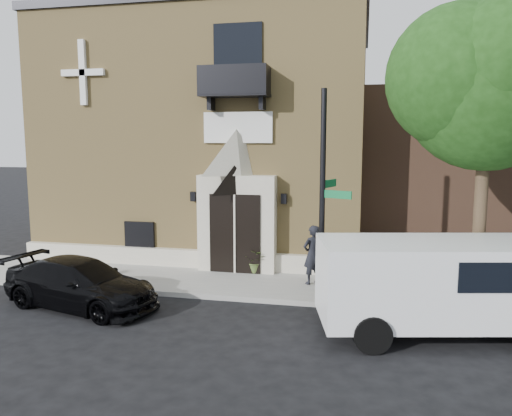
{
  "coord_description": "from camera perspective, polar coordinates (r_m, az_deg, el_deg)",
  "views": [
    {
      "loc": [
        3.06,
        -13.06,
        4.5
      ],
      "look_at": [
        -0.19,
        2.0,
        2.39
      ],
      "focal_mm": 35.0,
      "sensor_mm": 36.0,
      "label": 1
    }
  ],
  "objects": [
    {
      "name": "street_sign",
      "position": [
        13.4,
        7.7,
        1.33
      ],
      "size": [
        0.85,
        1.1,
        5.68
      ],
      "rotation": [
        0.0,
        0.0,
        -0.37
      ],
      "color": "black",
      "rests_on": "sidewalk"
    },
    {
      "name": "planter",
      "position": [
        16.5,
        0.01,
        -6.08
      ],
      "size": [
        0.84,
        0.77,
        0.78
      ],
      "primitive_type": "imported",
      "rotation": [
        0.0,
        0.0,
        -0.26
      ],
      "color": "#4C622C",
      "rests_on": "sidewalk"
    },
    {
      "name": "black_sedan",
      "position": [
        14.41,
        -19.42,
        -8.14
      ],
      "size": [
        4.81,
        2.82,
        1.31
      ],
      "primitive_type": "imported",
      "rotation": [
        0.0,
        0.0,
        1.34
      ],
      "color": "black",
      "rests_on": "ground"
    },
    {
      "name": "cargo_van",
      "position": [
        12.39,
        20.98,
        -8.02
      ],
      "size": [
        5.74,
        3.26,
        2.21
      ],
      "rotation": [
        0.0,
        0.0,
        0.22
      ],
      "color": "white",
      "rests_on": "ground"
    },
    {
      "name": "church",
      "position": [
        21.87,
        -3.9,
        8.13
      ],
      "size": [
        12.2,
        11.01,
        9.3
      ],
      "color": "tan",
      "rests_on": "ground"
    },
    {
      "name": "pedestrian_near",
      "position": [
        15.25,
        6.48,
        -5.32
      ],
      "size": [
        0.78,
        0.76,
        1.81
      ],
      "primitive_type": "imported",
      "rotation": [
        0.0,
        0.0,
        3.86
      ],
      "color": "black",
      "rests_on": "sidewalk"
    },
    {
      "name": "sidewalk",
      "position": [
        15.36,
        4.0,
        -8.97
      ],
      "size": [
        42.0,
        3.0,
        0.15
      ],
      "primitive_type": "cube",
      "color": "gray",
      "rests_on": "ground"
    },
    {
      "name": "fire_hydrant",
      "position": [
        14.23,
        24.68,
        -8.93
      ],
      "size": [
        0.5,
        0.4,
        0.87
      ],
      "color": "#B72506",
      "rests_on": "sidewalk"
    },
    {
      "name": "street_tree_left",
      "position": [
        13.8,
        25.19,
        12.75
      ],
      "size": [
        4.97,
        4.38,
        7.77
      ],
      "color": "#38281C",
      "rests_on": "sidewalk"
    },
    {
      "name": "ground",
      "position": [
        14.15,
        -0.97,
        -10.75
      ],
      "size": [
        120.0,
        120.0,
        0.0
      ],
      "primitive_type": "plane",
      "color": "black",
      "rests_on": "ground"
    }
  ]
}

